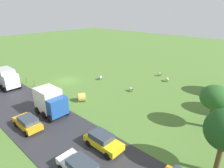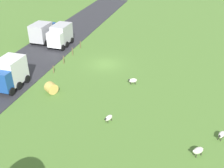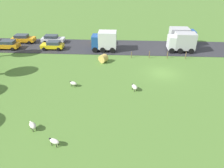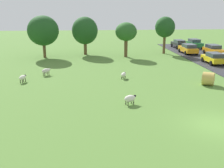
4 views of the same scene
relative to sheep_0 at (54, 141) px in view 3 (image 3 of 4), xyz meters
The scene contains 19 objects.
ground_plane 19.05m from the sheep_0, 38.49° to the right, with size 160.00×160.00×0.00m, color #517A33.
road_strip 28.12m from the sheep_0, 24.93° to the right, with size 8.00×80.00×0.06m, color #2D2D33.
sheep_0 is the anchor object (origin of this frame).
sheep_1 12.40m from the sheep_0, 37.20° to the right, with size 1.14×0.93×0.77m.
sheep_2 10.47m from the sheep_0, ahead, with size 0.80×1.10×0.69m.
sheep_3 3.34m from the sheep_0, 54.20° to the left, with size 1.11×1.09×0.81m.
hay_bale_0 18.63m from the sheep_0, ahead, with size 1.29×1.29×1.07m, color tan.
fence_post_0 26.38m from the sheep_0, 38.70° to the right, with size 0.12×0.12×1.18m, color brown.
fence_post_1 24.59m from the sheep_0, 33.16° to the right, with size 0.12×0.12×1.23m, color brown.
fence_post_2 23.07m from the sheep_0, 26.82° to the right, with size 0.12×0.12×1.19m, color brown.
fence_post_3 21.86m from the sheep_0, 19.69° to the right, with size 0.12×0.12×1.05m, color brown.
truck_0 32.51m from the sheep_0, 31.94° to the right, with size 2.85×4.73×3.24m.
truck_1 29.03m from the sheep_0, 34.42° to the right, with size 2.65×4.72×3.37m.
truck_2 23.84m from the sheep_0, ahead, with size 2.77×4.37×3.49m.
car_2 24.76m from the sheep_0, 16.77° to the left, with size 2.02×4.11×1.51m.
car_3 27.34m from the sheep_0, ahead, with size 2.00×4.14×1.51m.
car_4 28.65m from the sheep_0, 16.79° to the left, with size 2.03×4.54×1.49m.
car_5 30.56m from the sheep_0, 27.62° to the left, with size 2.14×4.46×1.60m.
car_6 28.19m from the sheep_0, 33.84° to the left, with size 2.13×4.50×1.60m.
Camera 3 is at (-28.60, 5.96, 14.50)m, focal length 34.42 mm.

